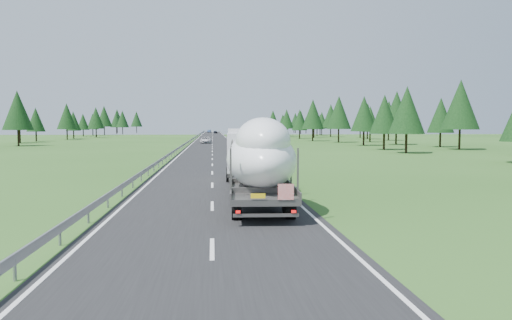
{
  "coord_description": "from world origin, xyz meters",
  "views": [
    {
      "loc": [
        0.03,
        -25.7,
        4.2
      ],
      "look_at": [
        2.55,
        3.07,
        2.18
      ],
      "focal_mm": 35.0,
      "sensor_mm": 36.0,
      "label": 1
    }
  ],
  "objects": [
    {
      "name": "tree_line_right",
      "position": [
        38.41,
        97.8,
        6.64
      ],
      "size": [
        27.85,
        287.31,
        12.03
      ],
      "color": "black",
      "rests_on": "ground"
    },
    {
      "name": "boat_truck",
      "position": [
        2.55,
        3.82,
        2.39
      ],
      "size": [
        3.7,
        21.16,
        4.57
      ],
      "color": "silver",
      "rests_on": "ground"
    },
    {
      "name": "guardrail",
      "position": [
        -5.3,
        99.94,
        0.6
      ],
      "size": [
        0.1,
        400.0,
        0.76
      ],
      "color": "slate",
      "rests_on": "ground"
    },
    {
      "name": "ground",
      "position": [
        0.0,
        0.0,
        0.0
      ],
      "size": [
        400.0,
        400.0,
        0.0
      ],
      "primitive_type": "plane",
      "color": "#274F1A",
      "rests_on": "ground"
    },
    {
      "name": "distant_van",
      "position": [
        -1.53,
        90.68,
        0.74
      ],
      "size": [
        2.63,
        5.39,
        1.48
      ],
      "primitive_type": "imported",
      "rotation": [
        0.0,
        0.0,
        -0.03
      ],
      "color": "silver",
      "rests_on": "ground"
    },
    {
      "name": "road_surface",
      "position": [
        0.0,
        100.0,
        0.01
      ],
      "size": [
        10.0,
        400.0,
        0.02
      ],
      "primitive_type": "cube",
      "color": "black",
      "rests_on": "ground"
    },
    {
      "name": "highway_sign",
      "position": [
        7.2,
        80.0,
        1.81
      ],
      "size": [
        0.08,
        0.9,
        2.6
      ],
      "color": "slate",
      "rests_on": "ground"
    },
    {
      "name": "marker_posts",
      "position": [
        6.5,
        155.0,
        0.54
      ],
      "size": [
        0.13,
        350.08,
        1.0
      ],
      "color": "silver",
      "rests_on": "ground"
    },
    {
      "name": "tree_line_left",
      "position": [
        -44.85,
        107.37,
        7.18
      ],
      "size": [
        15.64,
        288.72,
        12.48
      ],
      "color": "black",
      "rests_on": "ground"
    },
    {
      "name": "distant_car_blue",
      "position": [
        -1.8,
        260.9,
        0.8
      ],
      "size": [
        2.09,
        4.99,
        1.6
      ],
      "primitive_type": "imported",
      "rotation": [
        0.0,
        0.0,
        -0.08
      ],
      "color": "#1B2D4C",
      "rests_on": "ground"
    },
    {
      "name": "distant_car_dark",
      "position": [
        1.62,
        230.02,
        0.7
      ],
      "size": [
        2.06,
        4.26,
        1.4
      ],
      "primitive_type": "imported",
      "rotation": [
        0.0,
        0.0,
        0.1
      ],
      "color": "black",
      "rests_on": "ground"
    }
  ]
}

